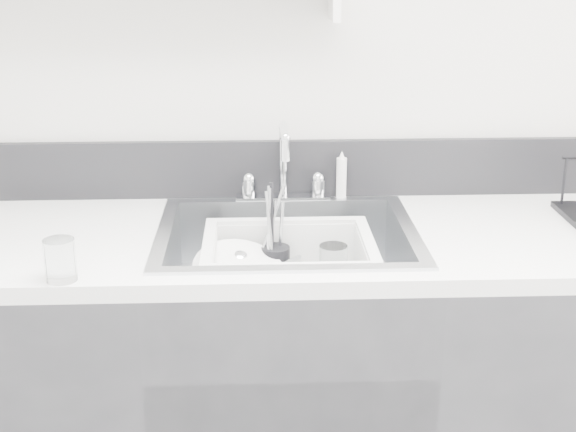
{
  "coord_description": "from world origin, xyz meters",
  "views": [
    {
      "loc": [
        -0.08,
        -0.67,
        1.6
      ],
      "look_at": [
        0.0,
        1.14,
        0.98
      ],
      "focal_mm": 50.0,
      "sensor_mm": 36.0,
      "label": 1
    }
  ],
  "objects": [
    {
      "name": "counter_run",
      "position": [
        0.0,
        1.19,
        0.46
      ],
      "size": [
        3.2,
        0.62,
        0.92
      ],
      "color": "#2C2C30",
      "rests_on": "ground"
    },
    {
      "name": "plate_stack",
      "position": [
        -0.11,
        1.16,
        0.8
      ],
      "size": [
        0.28,
        0.27,
        0.11
      ],
      "rotation": [
        0.0,
        0.0,
        0.11
      ],
      "color": "white",
      "rests_on": "wash_tub"
    },
    {
      "name": "bowl_small",
      "position": [
        0.1,
        1.12,
        0.78
      ],
      "size": [
        0.11,
        0.11,
        0.03
      ],
      "primitive_type": "imported",
      "rotation": [
        0.0,
        0.0,
        -0.13
      ],
      "color": "white",
      "rests_on": "wash_tub"
    },
    {
      "name": "sink",
      "position": [
        0.0,
        1.19,
        0.83
      ],
      "size": [
        0.64,
        0.52,
        0.2
      ],
      "primitive_type": null,
      "color": "silver",
      "rests_on": "counter_run"
    },
    {
      "name": "tumbler_in_tub",
      "position": [
        0.12,
        1.22,
        0.82
      ],
      "size": [
        0.07,
        0.07,
        0.1
      ],
      "primitive_type": "cylinder",
      "rotation": [
        0.0,
        0.0,
        -0.03
      ],
      "color": "white",
      "rests_on": "wash_tub"
    },
    {
      "name": "faucet",
      "position": [
        0.0,
        1.44,
        0.98
      ],
      "size": [
        0.26,
        0.18,
        0.23
      ],
      "color": "silver",
      "rests_on": "counter_run"
    },
    {
      "name": "utensil_cup",
      "position": [
        -0.03,
        1.25,
        0.82
      ],
      "size": [
        0.07,
        0.07,
        0.25
      ],
      "rotation": [
        0.0,
        0.0,
        0.14
      ],
      "color": "black",
      "rests_on": "wash_tub"
    },
    {
      "name": "wash_tub",
      "position": [
        0.0,
        1.15,
        0.83
      ],
      "size": [
        0.45,
        0.38,
        0.16
      ],
      "primitive_type": null,
      "rotation": [
        0.0,
        0.0,
        -0.1
      ],
      "color": "silver",
      "rests_on": "sink"
    },
    {
      "name": "tumbler_counter",
      "position": [
        -0.49,
        0.92,
        0.97
      ],
      "size": [
        0.08,
        0.08,
        0.09
      ],
      "primitive_type": "cylinder",
      "rotation": [
        0.0,
        0.0,
        -0.28
      ],
      "color": "white",
      "rests_on": "counter_run"
    },
    {
      "name": "backsplash",
      "position": [
        0.0,
        1.49,
        1.0
      ],
      "size": [
        3.2,
        0.02,
        0.16
      ],
      "primitive_type": "cube",
      "color": "black",
      "rests_on": "counter_run"
    },
    {
      "name": "side_sprayer",
      "position": [
        0.16,
        1.44,
        0.99
      ],
      "size": [
        0.03,
        0.03,
        0.14
      ],
      "primitive_type": "cylinder",
      "color": "silver",
      "rests_on": "counter_run"
    },
    {
      "name": "ladle",
      "position": [
        -0.06,
        1.2,
        0.81
      ],
      "size": [
        0.29,
        0.2,
        0.08
      ],
      "primitive_type": null,
      "rotation": [
        0.0,
        0.0,
        -0.41
      ],
      "color": "silver",
      "rests_on": "wash_tub"
    }
  ]
}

